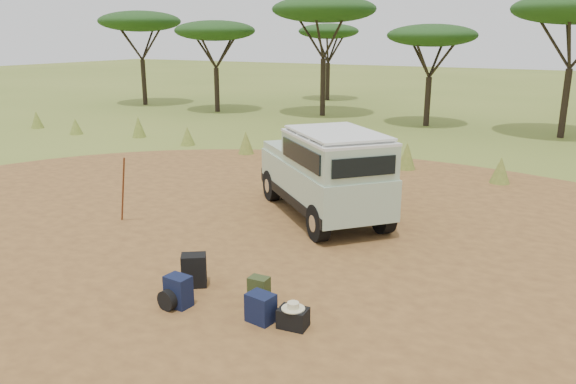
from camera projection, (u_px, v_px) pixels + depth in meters
The scene contains 13 objects.
ground at pixel (270, 258), 11.17m from camera, with size 140.00×140.00×0.00m, color olive.
dirt_clearing at pixel (270, 258), 11.17m from camera, with size 23.00×23.00×0.01m, color olive.
grass_fringe at pixel (409, 158), 18.30m from camera, with size 36.60×1.60×0.90m.
acacia_treeline at pixel (501, 22), 26.15m from camera, with size 46.70×13.20×6.26m.
safari_vehicle at pixel (325, 174), 13.45m from camera, with size 4.53×4.31×2.21m.
walking_staff at pixel (123, 190), 13.04m from camera, with size 0.04×0.04×1.71m, color brown.
backpack_black at pixel (194, 270), 9.88m from camera, with size 0.43×0.32×0.59m, color black.
backpack_navy at pixel (178, 291), 9.14m from camera, with size 0.41×0.29×0.53m, color #131B3C.
backpack_olive at pixel (259, 290), 9.27m from camera, with size 0.33×0.24×0.45m, color #364520.
duffel_navy at pixel (261, 308), 8.65m from camera, with size 0.41×0.31×0.47m, color #131B3C.
hard_case at pixel (293, 318), 8.50m from camera, with size 0.44×0.31×0.31m, color black.
stuff_sack at pixel (172, 298), 9.11m from camera, with size 0.34×0.34×0.34m, color black.
safari_hat at pixel (293, 306), 8.44m from camera, with size 0.36×0.36×0.10m.
Camera 1 is at (5.38, -8.90, 4.30)m, focal length 35.00 mm.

